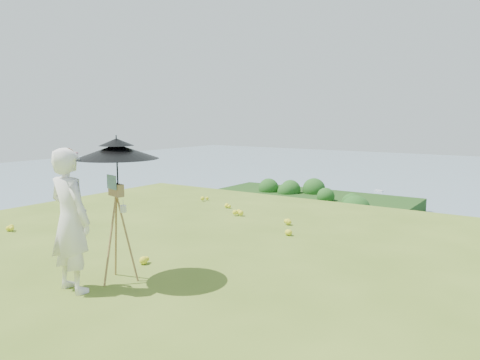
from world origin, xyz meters
The scene contains 8 objects.
ground centered at (0.00, 0.00, 0.00)m, with size 14.00×14.00×0.00m, color #526E1F.
peninsula centered at (-75.00, 155.00, -29.00)m, with size 90.00×60.00×12.00m, color #12350E, non-canonical shape.
slope_trees centered at (0.00, 35.00, -15.00)m, with size 110.00×50.00×6.00m, color #1E4F17, non-canonical shape.
wildflowers centered at (0.00, 0.25, 0.06)m, with size 10.00×10.50×0.12m, color yellow, non-canonical shape.
painter centered at (-1.17, -0.74, 0.92)m, with size 0.67×0.44×1.84m, color silver.
field_easel centered at (-0.96, -0.17, 0.73)m, with size 0.55×0.55×1.45m, color #8C5F3B, non-canonical shape.
sun_umbrella centered at (-0.96, -0.14, 1.58)m, with size 1.10×1.10×0.78m, color black, non-canonical shape.
painter_cap centered at (-1.17, -0.74, 1.78)m, with size 0.19×0.23×0.10m, color #CF7178, non-canonical shape.
Camera 1 is at (3.82, -4.32, 2.23)m, focal length 35.00 mm.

